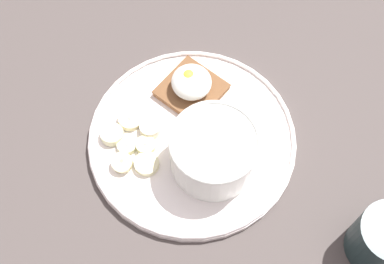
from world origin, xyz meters
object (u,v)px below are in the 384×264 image
Objects in this scene: banana_slice_back at (112,135)px; banana_slice_outer at (130,119)px; banana_slice_upper at (147,164)px; banana_slice_front at (146,145)px; toast_slice at (191,90)px; oatmeal_bowl at (214,151)px; banana_slice_left at (127,145)px; banana_slice_inner at (122,163)px; poached_egg at (191,82)px; coffee_mug at (384,239)px; banana_slice_right at (150,128)px.

banana_slice_back is 3.48cm from banana_slice_outer.
banana_slice_outer and banana_slice_upper have the same top height.
banana_slice_front is at bearing 156.35° from banana_slice_upper.
oatmeal_bowl is at bearing -13.74° from toast_slice.
banana_slice_left is at bearing -31.93° from banana_slice_outer.
banana_slice_back reaches higher than banana_slice_upper.
banana_slice_inner reaches higher than toast_slice.
poached_egg is 11.27cm from banana_slice_front.
banana_slice_outer is (-1.08, 3.30, -0.17)cm from banana_slice_back.
toast_slice is 12.69cm from banana_slice_left.
banana_slice_upper is at bearing 60.44° from banana_slice_inner.
oatmeal_bowl is 1.51× the size of coffee_mug.
toast_slice is 2.63× the size of banana_slice_inner.
banana_slice_front is at bearing -132.21° from oatmeal_bowl.
coffee_mug reaches higher than banana_slice_outer.
coffee_mug is at bearing 37.43° from banana_slice_back.
coffee_mug is at bearing 42.81° from banana_slice_inner.
banana_slice_upper is at bearing -115.43° from oatmeal_bowl.
banana_slice_back is at bearing -85.25° from toast_slice.
banana_slice_front is 2.65cm from banana_slice_left.
banana_slice_back reaches higher than banana_slice_outer.
banana_slice_inner is (4.63, -0.60, 0.13)cm from banana_slice_back.
banana_slice_left is at bearing 25.33° from banana_slice_back.
banana_slice_back is 0.57× the size of coffee_mug.
toast_slice is 2.55× the size of banana_slice_outer.
banana_slice_front is at bearing 1.43° from banana_slice_outer.
coffee_mug is (26.68, 19.85, 2.49)cm from banana_slice_front.
toast_slice is 11.03cm from banana_slice_front.
banana_slice_upper is 32.07cm from coffee_mug.
poached_egg is at bearing 112.54° from banana_slice_inner.
toast_slice is 8.66cm from banana_slice_right.
banana_slice_upper is at bearing -31.52° from banana_slice_right.
coffee_mug is at bearing 17.51° from toast_slice.
banana_slice_right is 34.06cm from coffee_mug.
coffee_mug reaches higher than toast_slice.
oatmeal_bowl is 3.71× the size of banana_slice_left.
banana_slice_outer is (0.06, -10.01, -2.39)cm from poached_egg.
banana_slice_back is at bearing -154.67° from banana_slice_left.
banana_slice_outer is at bearing -89.86° from toast_slice.
toast_slice is 10.03cm from banana_slice_outer.
banana_slice_back is at bearing -159.83° from banana_slice_upper.
coffee_mug is (25.78, 23.88, 2.27)cm from banana_slice_inner.
poached_egg is 13.49cm from banana_slice_upper.
toast_slice is at bearing -162.49° from coffee_mug.
oatmeal_bowl is 12.80cm from banana_slice_inner.
banana_slice_outer is (-2.77, -1.83, -0.22)cm from banana_slice_right.
toast_slice is 33.14cm from coffee_mug.
banana_slice_front is at bearing -63.95° from toast_slice.
banana_slice_inner is at bearing -137.19° from coffee_mug.
banana_slice_right is at bearing 33.41° from banana_slice_outer.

